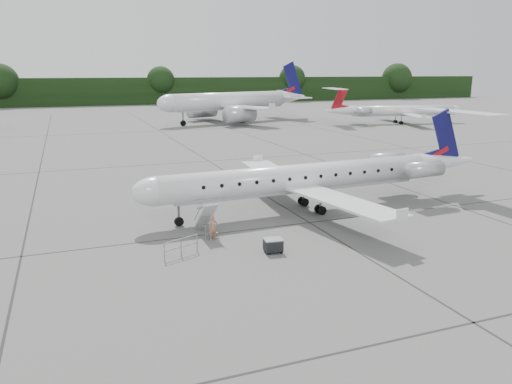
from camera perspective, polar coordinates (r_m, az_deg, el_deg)
name	(u,v)px	position (r m, az deg, el deg)	size (l,w,h in m)	color
ground	(375,227)	(33.68, 13.43, -3.93)	(320.00, 320.00, 0.00)	slate
treeline	(128,91)	(157.57, -14.43, 11.09)	(260.00, 4.00, 8.00)	black
main_regional_jet	(301,164)	(35.86, 5.17, 3.16)	(26.98, 19.43, 6.92)	silver
airstair	(206,217)	(31.35, -5.74, -2.86)	(0.85, 2.38, 2.17)	silver
passenger	(213,228)	(30.22, -4.93, -4.09)	(0.57, 0.37, 1.55)	#9B6954
safety_railing	(181,247)	(27.95, -8.55, -6.29)	(2.20, 0.08, 1.00)	gray
baggage_cart	(273,245)	(28.23, 1.97, -6.09)	(0.99, 0.80, 0.86)	black
bg_narrowbody	(229,92)	(99.43, -3.15, 11.31)	(32.78, 23.60, 11.77)	silver
bg_regional_right	(404,106)	(101.53, 16.56, 9.45)	(26.39, 19.00, 6.92)	silver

